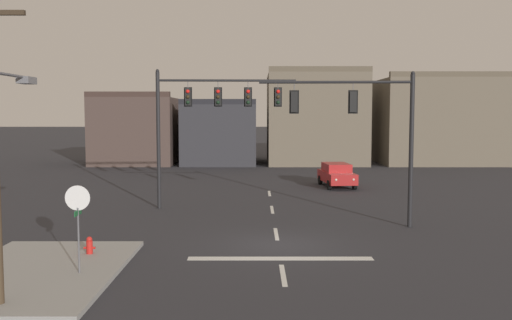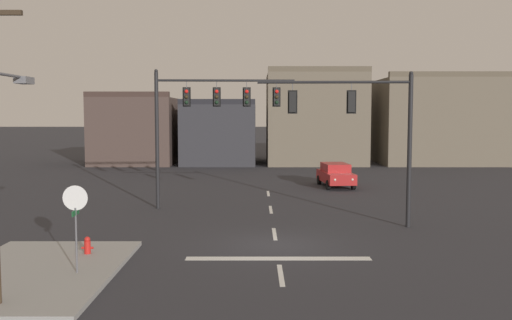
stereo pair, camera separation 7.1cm
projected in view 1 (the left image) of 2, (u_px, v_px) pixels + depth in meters
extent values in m
plane|color=#2B2B30|center=(276.00, 245.00, 21.47)|extent=(400.00, 400.00, 0.00)
cube|color=gray|center=(35.00, 273.00, 17.46)|extent=(5.00, 8.00, 0.15)
cube|color=silver|center=(278.00, 258.00, 19.48)|extent=(6.40, 0.50, 0.01)
cube|color=silver|center=(281.00, 275.00, 17.49)|extent=(0.16, 2.40, 0.01)
cube|color=silver|center=(274.00, 234.00, 23.47)|extent=(0.16, 2.40, 0.01)
cube|color=silver|center=(270.00, 210.00, 29.45)|extent=(0.16, 2.40, 0.01)
cube|color=silver|center=(268.00, 193.00, 35.43)|extent=(0.16, 2.40, 0.01)
cylinder|color=black|center=(409.00, 151.00, 24.70)|extent=(0.20, 0.20, 6.69)
cylinder|color=black|center=(334.00, 82.00, 24.58)|extent=(6.66, 0.39, 0.12)
sphere|color=black|center=(411.00, 73.00, 24.43)|extent=(0.18, 0.18, 0.18)
cylinder|color=#56565B|center=(351.00, 88.00, 24.57)|extent=(0.03, 0.03, 0.35)
cube|color=black|center=(351.00, 102.00, 24.62)|extent=(0.31, 0.25, 0.90)
sphere|color=red|center=(351.00, 96.00, 24.73)|extent=(0.20, 0.20, 0.20)
sphere|color=#2D2314|center=(351.00, 102.00, 24.75)|extent=(0.20, 0.20, 0.20)
sphere|color=black|center=(351.00, 108.00, 24.77)|extent=(0.20, 0.20, 0.20)
cube|color=black|center=(351.00, 102.00, 24.60)|extent=(0.42, 0.05, 1.02)
cylinder|color=#56565B|center=(292.00, 88.00, 24.66)|extent=(0.03, 0.03, 0.35)
cube|color=black|center=(292.00, 102.00, 24.71)|extent=(0.31, 0.25, 0.90)
sphere|color=red|center=(292.00, 96.00, 24.82)|extent=(0.20, 0.20, 0.20)
sphere|color=#2D2314|center=(292.00, 102.00, 24.84)|extent=(0.20, 0.20, 0.20)
sphere|color=black|center=(292.00, 108.00, 24.87)|extent=(0.20, 0.20, 0.20)
cube|color=black|center=(292.00, 102.00, 24.69)|extent=(0.42, 0.05, 1.02)
cylinder|color=black|center=(156.00, 141.00, 29.59)|extent=(0.20, 0.20, 7.17)
cylinder|color=black|center=(225.00, 80.00, 29.48)|extent=(7.22, 0.38, 0.12)
sphere|color=black|center=(155.00, 71.00, 29.29)|extent=(0.18, 0.18, 0.18)
cylinder|color=#56565B|center=(186.00, 85.00, 29.42)|extent=(0.03, 0.03, 0.35)
cube|color=black|center=(186.00, 97.00, 29.47)|extent=(0.31, 0.25, 0.90)
sphere|color=red|center=(186.00, 91.00, 29.31)|extent=(0.20, 0.20, 0.20)
sphere|color=#2D2314|center=(186.00, 97.00, 29.34)|extent=(0.20, 0.20, 0.20)
sphere|color=black|center=(186.00, 102.00, 29.36)|extent=(0.20, 0.20, 0.20)
cube|color=black|center=(186.00, 97.00, 29.49)|extent=(0.42, 0.05, 1.02)
cylinder|color=#56565B|center=(216.00, 85.00, 29.48)|extent=(0.03, 0.03, 0.35)
cube|color=black|center=(216.00, 97.00, 29.53)|extent=(0.31, 0.25, 0.90)
sphere|color=red|center=(216.00, 91.00, 29.38)|extent=(0.20, 0.20, 0.20)
sphere|color=#2D2314|center=(216.00, 97.00, 29.40)|extent=(0.20, 0.20, 0.20)
sphere|color=black|center=(216.00, 102.00, 29.42)|extent=(0.20, 0.20, 0.20)
cube|color=black|center=(216.00, 97.00, 29.55)|extent=(0.42, 0.05, 1.02)
cylinder|color=#56565B|center=(246.00, 85.00, 29.54)|extent=(0.03, 0.03, 0.35)
cube|color=black|center=(246.00, 97.00, 29.59)|extent=(0.31, 0.25, 0.90)
sphere|color=red|center=(246.00, 92.00, 29.44)|extent=(0.20, 0.20, 0.20)
sphere|color=#2D2314|center=(246.00, 97.00, 29.46)|extent=(0.20, 0.20, 0.20)
sphere|color=black|center=(246.00, 102.00, 29.49)|extent=(0.20, 0.20, 0.20)
cube|color=black|center=(246.00, 97.00, 29.61)|extent=(0.42, 0.05, 1.02)
cylinder|color=#56565B|center=(276.00, 85.00, 29.60)|extent=(0.03, 0.03, 0.35)
cube|color=black|center=(276.00, 97.00, 29.65)|extent=(0.31, 0.25, 0.90)
sphere|color=red|center=(276.00, 92.00, 29.50)|extent=(0.20, 0.20, 0.20)
sphere|color=#2D2314|center=(276.00, 97.00, 29.53)|extent=(0.20, 0.20, 0.20)
sphere|color=black|center=(276.00, 102.00, 29.55)|extent=(0.20, 0.20, 0.20)
cube|color=black|center=(276.00, 97.00, 29.67)|extent=(0.42, 0.05, 1.02)
cylinder|color=#56565B|center=(77.00, 243.00, 17.13)|extent=(0.06, 0.06, 2.15)
cylinder|color=white|center=(75.00, 198.00, 17.02)|extent=(0.76, 0.03, 0.76)
cylinder|color=#B21414|center=(76.00, 198.00, 17.04)|extent=(0.68, 0.03, 0.68)
cube|color=#19592D|center=(76.00, 213.00, 17.06)|extent=(0.02, 0.64, 0.16)
cube|color=#A81E1E|center=(335.00, 177.00, 38.59)|extent=(2.20, 4.55, 0.70)
cube|color=#A81E1E|center=(334.00, 167.00, 38.69)|extent=(1.82, 2.60, 0.56)
cube|color=#2D3842|center=(337.00, 169.00, 37.93)|extent=(1.54, 0.39, 0.47)
cube|color=#2D3842|center=(331.00, 166.00, 39.85)|extent=(1.53, 0.36, 0.46)
cylinder|color=black|center=(353.00, 185.00, 37.26)|extent=(0.28, 0.66, 0.64)
cylinder|color=black|center=(327.00, 185.00, 37.10)|extent=(0.28, 0.66, 0.64)
cylinder|color=black|center=(342.00, 180.00, 40.14)|extent=(0.28, 0.66, 0.64)
cylinder|color=black|center=(318.00, 180.00, 39.98)|extent=(0.28, 0.66, 0.64)
sphere|color=silver|center=(352.00, 180.00, 36.48)|extent=(0.16, 0.16, 0.16)
sphere|color=silver|center=(334.00, 180.00, 36.37)|extent=(0.16, 0.16, 0.16)
cube|color=maroon|center=(328.00, 172.00, 40.74)|extent=(1.37, 0.17, 0.12)
cylinder|color=#56565B|center=(7.00, 75.00, 15.02)|extent=(0.08, 2.19, 0.08)
cube|color=slate|center=(24.00, 80.00, 16.12)|extent=(0.36, 0.64, 0.20)
cylinder|color=red|center=(88.00, 249.00, 19.53)|extent=(0.22, 0.22, 0.55)
cylinder|color=red|center=(88.00, 257.00, 19.55)|extent=(0.30, 0.30, 0.10)
sphere|color=red|center=(87.00, 240.00, 19.50)|extent=(0.20, 0.20, 0.20)
cylinder|color=red|center=(83.00, 248.00, 19.53)|extent=(0.10, 0.08, 0.08)
cylinder|color=red|center=(92.00, 248.00, 19.53)|extent=(0.10, 0.08, 0.08)
cube|color=#473833|center=(135.00, 131.00, 56.92)|extent=(7.93, 8.80, 6.56)
cube|color=#3A2B26|center=(126.00, 94.00, 52.54)|extent=(7.93, 0.60, 0.50)
cube|color=#2D2D33|center=(219.00, 134.00, 58.19)|extent=(7.22, 11.24, 5.87)
cube|color=black|center=(215.00, 102.00, 52.63)|extent=(7.22, 0.60, 0.50)
cube|color=#665B4C|center=(313.00, 119.00, 56.94)|extent=(9.59, 8.91, 8.89)
cube|color=brown|center=(318.00, 69.00, 52.41)|extent=(9.59, 0.60, 0.50)
cube|color=#665B4C|center=(434.00, 121.00, 59.31)|extent=(12.88, 13.54, 8.42)
cube|color=brown|center=(457.00, 74.00, 52.50)|extent=(12.88, 0.60, 0.50)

